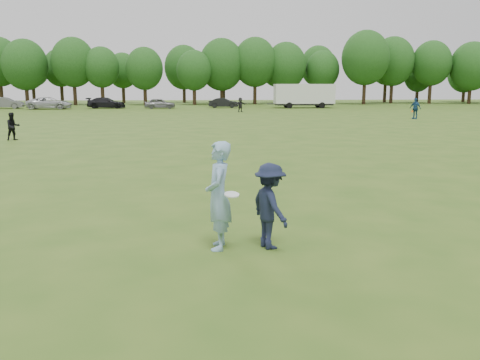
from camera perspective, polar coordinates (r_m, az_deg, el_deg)
The scene contains 15 objects.
ground at distance 9.27m, azimuth 1.66°, elevation -8.14°, with size 200.00×200.00×0.00m, color #335618.
thrower at distance 9.25m, azimuth -2.42°, elevation -1.78°, with size 0.73×0.48×1.99m, color #87AED1.
defender at distance 9.35m, azimuth 3.39°, elevation -2.93°, with size 1.03×0.59×1.59m, color #181F36.
player_far_a at distance 30.71m, azimuth -24.14°, elevation 5.51°, with size 0.74×0.58×1.53m, color black.
player_far_b at distance 49.00m, azimuth 19.07°, elevation 7.60°, with size 1.11×0.46×1.89m, color navy.
player_far_d at distance 58.76m, azimuth 0.05°, elevation 8.45°, with size 1.54×0.49×1.66m, color #242424.
car_b at distance 73.90m, azimuth -24.87°, elevation 7.85°, with size 1.57×4.52×1.49m, color slate.
car_c at distance 70.16m, azimuth -20.61°, elevation 8.08°, with size 2.56×5.55×1.54m, color silver.
car_d at distance 70.44m, azimuth -14.79°, elevation 8.37°, with size 2.02×4.98×1.45m, color black.
car_e at distance 68.03m, azimuth -8.99°, elevation 8.49°, with size 1.61×3.99×1.36m, color slate.
car_f at distance 69.74m, azimuth -1.84°, elevation 8.64°, with size 1.41×4.03×1.33m, color black.
field_cone at distance 61.80m, azimuth 18.78°, elevation 7.37°, with size 0.28×0.28×0.30m, color #DA560B.
disc_in_play at distance 9.01m, azimuth -0.93°, elevation -1.64°, with size 0.30×0.30×0.09m.
cargo_trailer at distance 70.02m, azimuth 7.20°, elevation 9.48°, with size 9.00×2.75×3.20m.
treeline at distance 85.78m, azimuth -2.15°, elevation 12.73°, with size 130.35×18.39×11.74m.
Camera 1 is at (-0.97, -8.73, 2.97)m, focal length 38.00 mm.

